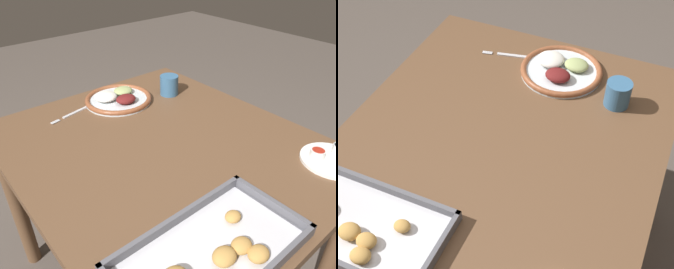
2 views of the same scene
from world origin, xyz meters
The scene contains 6 objects.
ground_plane centered at (0.00, 0.00, 0.00)m, with size 8.00×8.00×0.00m, color #564C44.
dining_table centered at (0.00, 0.00, 0.62)m, with size 0.90×1.07×0.73m.
dinner_plate centered at (-0.06, -0.36, 0.74)m, with size 0.27×0.27×0.04m.
fork centered at (0.13, -0.38, 0.73)m, with size 0.19×0.05×0.00m.
baking_tray centered at (0.20, 0.40, 0.74)m, with size 0.44×0.23×0.04m.
drinking_cup centered at (-0.26, -0.28, 0.77)m, with size 0.08×0.08×0.08m.
Camera 2 is at (-0.38, 0.84, 1.68)m, focal length 50.00 mm.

